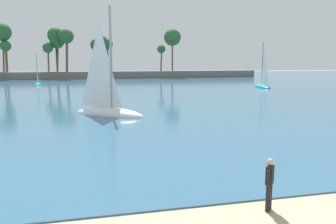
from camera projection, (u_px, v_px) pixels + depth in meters
name	position (u px, v px, depth m)	size (l,w,h in m)	color
sea	(102.00, 83.00, 66.97)	(220.00, 116.91, 0.06)	#33607F
palm_headland	(93.00, 64.00, 83.92)	(81.32, 6.60, 13.08)	slate
person_at_waterline	(269.00, 183.00, 10.50)	(0.39, 0.44, 1.67)	black
sailboat_near_shore	(38.00, 82.00, 62.75)	(1.51, 4.31, 6.16)	teal
sailboat_mid_bay	(107.00, 105.00, 28.51)	(6.33, 5.69, 9.52)	white
sailboat_toward_headland	(263.00, 83.00, 56.42)	(2.23, 5.67, 8.01)	teal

